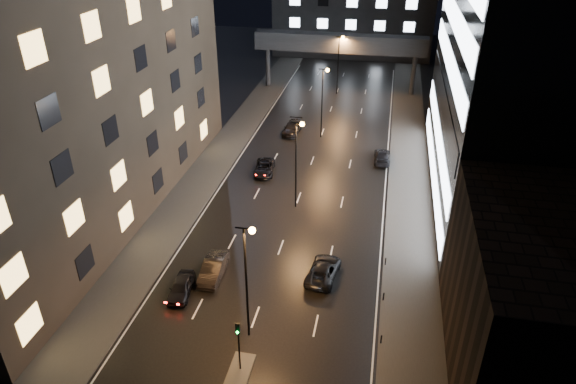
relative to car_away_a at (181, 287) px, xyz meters
name	(u,v)px	position (x,y,z in m)	size (l,w,h in m)	color
ground	(312,161)	(6.98, 28.44, -0.73)	(160.00, 160.00, 0.00)	black
sidewalk_left	(210,168)	(-5.52, 23.44, -0.66)	(5.00, 110.00, 0.15)	#383533
sidewalk_right	(409,187)	(19.48, 23.44, -0.66)	(5.00, 110.00, 0.15)	#383533
building_left	(54,21)	(-15.52, 12.44, 19.27)	(15.00, 48.00, 40.00)	#2D2319
building_right_low	(534,301)	(26.98, -2.56, 5.27)	(10.00, 18.00, 12.00)	black
skybridge	(340,44)	(6.98, 58.44, 7.61)	(30.00, 3.00, 10.00)	#333335
traffic_signal_near	(238,339)	(7.28, -7.07, 2.36)	(0.28, 0.34, 4.40)	black
bollard_row	(380,365)	(17.18, -5.06, -0.28)	(0.12, 25.12, 0.90)	black
streetlight_near	(248,269)	(7.15, -3.56, 5.77)	(1.45, 0.50, 10.15)	black
streetlight_mid_a	(298,154)	(7.15, 16.44, 5.77)	(1.45, 0.50, 10.15)	black
streetlight_mid_b	(323,94)	(7.15, 36.44, 5.77)	(1.45, 0.50, 10.15)	black
streetlight_far	(339,57)	(7.15, 56.44, 5.77)	(1.45, 0.50, 10.15)	black
car_away_a	(181,287)	(0.00, 0.00, 0.00)	(1.73, 4.29, 1.46)	black
car_away_b	(213,269)	(1.93, 2.90, 0.09)	(1.74, 4.98, 1.64)	black
car_away_c	(264,168)	(1.62, 23.80, -0.02)	(2.34, 5.08, 1.41)	black
car_away_d	(292,128)	(2.62, 37.15, 0.07)	(2.24, 5.51, 1.60)	black
car_toward_a	(323,270)	(11.72, 4.75, 0.00)	(2.43, 5.26, 1.46)	black
car_toward_b	(382,156)	(15.98, 30.06, 0.00)	(2.06, 5.07, 1.47)	black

